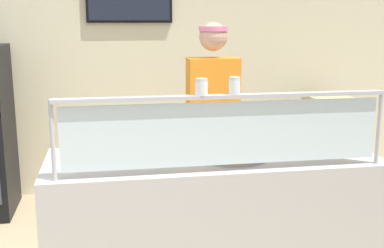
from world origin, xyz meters
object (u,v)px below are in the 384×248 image
Objects in this scene: pizza_server at (225,152)px; pepper_flake_shaker at (235,87)px; worker_figure at (213,123)px; pizza_tray at (231,154)px; parmesan_shaker at (202,88)px; pizza_box_stack at (328,106)px.

pepper_flake_shaker reaches higher than pizza_server.
worker_figure is (0.11, 1.02, -0.42)m from pepper_flake_shaker.
parmesan_shaker reaches higher than pizza_tray.
pizza_box_stack is (1.42, 1.01, -0.08)m from worker_figure.
pizza_box_stack is at bearing 49.87° from parmesan_shaker.
pizza_server is at bearing -130.47° from pizza_box_stack.
pizza_tray is 2.28m from pizza_box_stack.
pizza_tray is 5.06× the size of parmesan_shaker.
pepper_flake_shaker is at bearing -96.24° from worker_figure.
parmesan_shaker is at bearing -106.05° from worker_figure.
worker_figure reaches higher than pizza_tray.
parmesan_shaker is 0.95× the size of pepper_flake_shaker.
pizza_box_stack is (1.71, 2.03, -0.50)m from parmesan_shaker.
worker_figure is 4.04× the size of pizza_box_stack.
parmesan_shaker reaches higher than pizza_server.
pizza_server reaches higher than pizza_tray.
pepper_flake_shaker reaches higher than parmesan_shaker.
pizza_box_stack is (1.53, 2.03, -0.50)m from pepper_flake_shaker.
pizza_server is at bearing -153.68° from pizza_tray.
parmesan_shaker is at bearing -117.77° from pizza_server.
pizza_server is 0.51m from pepper_flake_shaker.
pepper_flake_shaker is 1.11m from worker_figure.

